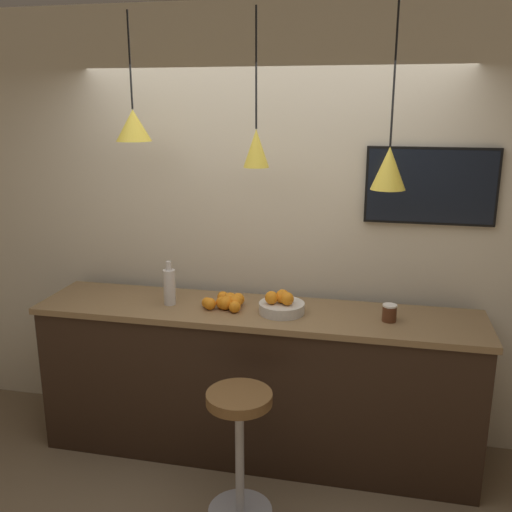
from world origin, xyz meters
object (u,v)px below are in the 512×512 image
at_px(juice_bottle, 169,286).
at_px(spread_jar, 389,313).
at_px(bar_stool, 239,431).
at_px(fruit_bowl, 281,305).
at_px(mounted_tv, 431,186).

xyz_separation_m(juice_bottle, spread_jar, (1.39, 0.00, -0.07)).
xyz_separation_m(bar_stool, spread_jar, (0.78, 0.59, 0.54)).
height_order(fruit_bowl, mounted_tv, mounted_tv).
height_order(bar_stool, fruit_bowl, fruit_bowl).
bearing_deg(fruit_bowl, juice_bottle, 179.65).
bearing_deg(fruit_bowl, bar_stool, -102.20).
xyz_separation_m(fruit_bowl, juice_bottle, (-0.73, 0.00, 0.07)).
relative_size(fruit_bowl, juice_bottle, 0.98).
relative_size(bar_stool, mounted_tv, 0.95).
xyz_separation_m(juice_bottle, mounted_tv, (1.60, 0.38, 0.64)).
xyz_separation_m(bar_stool, mounted_tv, (0.99, 0.97, 1.25)).
relative_size(fruit_bowl, mounted_tv, 0.36).
relative_size(juice_bottle, spread_jar, 2.78).
bearing_deg(fruit_bowl, spread_jar, 0.39).
bearing_deg(mounted_tv, fruit_bowl, -156.08).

